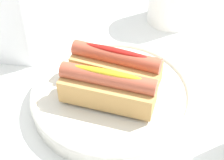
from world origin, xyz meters
The scene contains 5 objects.
ground_plane centered at (0.00, 0.00, 0.00)m, with size 2.40×2.40×0.00m, color white.
serving_bowl centered at (0.01, -0.02, 0.02)m, with size 0.27×0.27×0.03m.
hotdog_front centered at (0.02, -0.04, 0.06)m, with size 0.15×0.05×0.06m.
hotdog_back centered at (0.01, 0.01, 0.06)m, with size 0.15×0.06×0.06m.
napkin_box centered at (-0.22, 0.05, 0.07)m, with size 0.11×0.04×0.15m, color white.
Camera 1 is at (0.13, -0.41, 0.43)m, focal length 54.97 mm.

